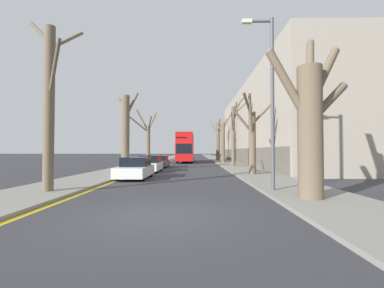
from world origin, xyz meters
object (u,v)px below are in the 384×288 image
Objects in this scene: street_tree_left_0 at (50,102)px; parked_car_0 at (135,168)px; street_tree_right_4 at (218,139)px; street_tree_left_2 at (147,139)px; parked_car_2 at (160,162)px; street_tree_right_3 at (223,140)px; street_tree_right_2 at (234,132)px; lamp_post at (270,94)px; double_decker_bus at (186,146)px; street_tree_left_1 at (126,130)px; parked_car_1 at (150,164)px; street_tree_right_1 at (252,137)px; street_tree_right_0 at (311,120)px.

street_tree_left_0 is 1.93× the size of parked_car_0.
street_tree_left_2 is at bearing -128.20° from street_tree_right_4.
street_tree_left_0 is 1.83× the size of parked_car_2.
parked_car_0 is (2.49, -17.19, -2.71)m from street_tree_left_2.
street_tree_left_0 reaches higher than street_tree_right_3.
street_tree_right_2 is 17.13m from lamp_post.
street_tree_left_2 is 0.93× the size of street_tree_right_3.
double_decker_bus is at bearing 79.76° from parked_car_2.
street_tree_left_1 is 1.01× the size of street_tree_left_2.
double_decker_bus is (-5.77, -6.49, -1.53)m from street_tree_right_4.
parked_car_0 is at bearing 68.73° from street_tree_left_0.
parked_car_1 reaches higher than parked_car_0.
street_tree_left_1 is 11.20m from street_tree_right_1.
street_tree_right_1 is (10.44, -3.96, -0.89)m from street_tree_left_1.
street_tree_left_0 is at bearing -105.87° from street_tree_right_4.
street_tree_right_3 is 1.01× the size of lamp_post.
parked_car_0 is 11.30m from parked_car_2.
street_tree_left_0 is at bearing -89.54° from street_tree_left_2.
street_tree_right_2 is at bearing -27.95° from street_tree_left_2.
street_tree_left_2 is at bearing -124.66° from double_decker_bus.
street_tree_left_0 reaches higher than parked_car_1.
street_tree_right_4 is at bearing 75.21° from parked_car_0.
street_tree_right_3 is 0.68× the size of double_decker_bus.
street_tree_right_3 reaches higher than parked_car_2.
street_tree_right_2 is at bearing -65.21° from double_decker_bus.
street_tree_right_4 is (-0.05, 19.10, 0.20)m from street_tree_right_2.
street_tree_right_2 is 13.95m from double_decker_bus.
street_tree_right_2 is (10.49, 5.47, 0.16)m from street_tree_left_1.
street_tree_left_1 is 1.26× the size of street_tree_right_1.
parked_car_2 is at bearing -178.26° from street_tree_right_2.
lamp_post is (-0.88, -7.67, 1.50)m from street_tree_right_1.
lamp_post is (-0.92, -17.10, 0.45)m from street_tree_right_2.
street_tree_left_2 is 0.64× the size of double_decker_bus.
street_tree_left_1 reaches higher than parked_car_0.
parked_car_1 is (-8.15, -6.21, -3.19)m from street_tree_right_2.
street_tree_right_0 is (10.68, -24.53, -0.40)m from street_tree_left_2.
street_tree_right_0 is at bearing -57.13° from parked_car_1.
street_tree_right_2 reaches higher than lamp_post.
street_tree_left_2 is 8.51m from double_decker_bus.
lamp_post is (7.23, -10.89, 3.64)m from parked_car_1.
street_tree_left_2 reaches higher than parked_car_0.
street_tree_right_3 is at bearing 56.74° from street_tree_left_1.
parked_car_2 is at bearing 113.73° from street_tree_right_0.
street_tree_left_1 is at bearing 162.52° from parked_car_1.
street_tree_left_1 is 3.90m from parked_car_1.
street_tree_right_0 is at bearing -66.27° from parked_car_2.
street_tree_right_1 reaches higher than parked_car_1.
street_tree_right_0 is 0.85× the size of street_tree_right_3.
street_tree_left_0 is at bearing -89.84° from street_tree_left_1.
street_tree_left_0 is at bearing -97.63° from parked_car_2.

